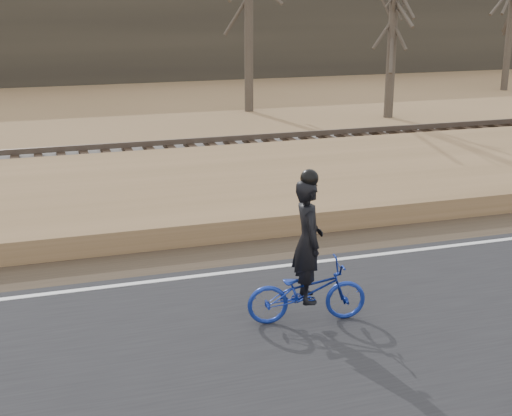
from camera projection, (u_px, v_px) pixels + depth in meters
name	position (u px, v px, depth m)	size (l,w,h in m)	color
ground	(92.00, 297.00, 11.60)	(120.00, 120.00, 0.00)	#92704A
road	(110.00, 370.00, 9.31)	(120.00, 6.00, 0.06)	black
edge_line	(91.00, 289.00, 11.76)	(120.00, 0.12, 0.01)	silver
shoulder	(86.00, 270.00, 12.68)	(120.00, 1.60, 0.04)	#473A2B
embankment	(73.00, 212.00, 15.36)	(120.00, 5.00, 0.44)	#92704A
ballast	(63.00, 171.00, 18.82)	(120.00, 3.00, 0.45)	slate
railroad	(62.00, 160.00, 18.73)	(120.00, 2.40, 0.29)	black
treeline_backdrop	(36.00, 26.00, 38.07)	(120.00, 4.00, 6.00)	#383328
cyclist	(307.00, 274.00, 10.42)	(1.85, 0.88, 2.33)	navy
bare_tree_center	(249.00, 2.00, 28.34)	(0.36, 0.36, 8.69)	#4A4236
bare_tree_right	(392.00, 35.00, 27.26)	(0.36, 0.36, 6.31)	#4A4236
bare_tree_far_right	(512.00, 7.00, 34.78)	(0.36, 0.36, 8.04)	#4A4236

